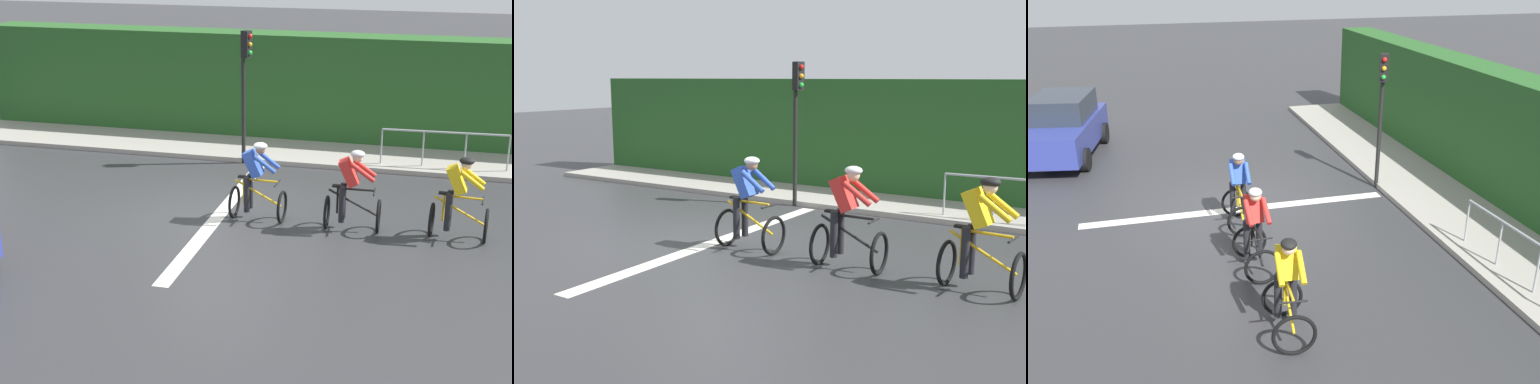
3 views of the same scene
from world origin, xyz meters
TOP-DOWN VIEW (x-y plane):
  - ground_plane at (0.00, 0.00)m, footprint 80.00×80.00m
  - sidewalk_kerb at (-5.02, 2.00)m, footprint 2.80×21.20m
  - stone_wall_low at (-5.92, 2.00)m, footprint 0.44×21.20m
  - hedge_wall at (-6.22, 2.00)m, footprint 1.10×21.20m
  - road_marking_stop_line at (0.00, 0.07)m, footprint 7.00×0.30m
  - cyclist_lead at (0.14, 4.87)m, footprint 0.77×1.13m
  - cyclist_second at (0.19, 2.83)m, footprint 0.71×1.10m
  - cyclist_mid at (0.11, 0.88)m, footprint 0.73×1.11m
  - traffic_light_near_crossing at (-3.61, -0.34)m, footprint 0.26×0.30m
  - pedestrian_railing_kerbside at (-4.12, 4.54)m, footprint 0.18×3.06m

SIDE VIEW (x-z plane):
  - ground_plane at x=0.00m, z-range 0.00..0.00m
  - road_marking_stop_line at x=0.00m, z-range 0.00..0.01m
  - sidewalk_kerb at x=-5.02m, z-range 0.00..0.12m
  - stone_wall_low at x=-5.92m, z-range 0.00..0.70m
  - pedestrian_railing_kerbside at x=-4.12m, z-range 0.26..1.28m
  - cyclist_lead at x=0.14m, z-range -0.03..1.63m
  - cyclist_second at x=0.19m, z-range -0.03..1.63m
  - cyclist_mid at x=0.11m, z-range -0.03..1.63m
  - hedge_wall at x=-6.22m, z-range 0.00..2.95m
  - traffic_light_near_crossing at x=-3.61m, z-range 0.55..3.89m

